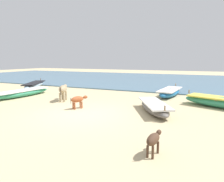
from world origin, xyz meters
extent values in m
plane|color=#CCB789|center=(0.00, 0.00, 0.00)|extent=(80.00, 80.00, 0.00)
cube|color=slate|center=(0.00, 17.00, 0.04)|extent=(60.00, 20.00, 0.08)
ellipsoid|color=#8CA5B7|center=(-8.49, 5.61, 0.23)|extent=(2.86, 4.23, 0.47)
cube|color=black|center=(-8.49, 5.61, 0.43)|extent=(2.60, 3.77, 0.07)
cube|color=olive|center=(-8.64, 5.89, 0.36)|extent=(0.77, 0.49, 0.04)
cylinder|color=olive|center=(-9.42, 7.35, 0.57)|extent=(0.06, 0.06, 0.20)
ellipsoid|color=#1E669E|center=(2.96, 6.24, 0.25)|extent=(1.40, 3.61, 0.49)
cube|color=white|center=(2.96, 6.24, 0.45)|extent=(1.33, 3.19, 0.07)
cube|color=olive|center=(2.99, 6.51, 0.38)|extent=(0.86, 0.22, 0.04)
cylinder|color=olive|center=(3.14, 7.85, 0.59)|extent=(0.06, 0.06, 0.20)
cube|color=olive|center=(5.70, 3.94, 0.42)|extent=(0.43, 0.92, 0.04)
cylinder|color=olive|center=(4.24, 4.48, 0.64)|extent=(0.06, 0.06, 0.20)
ellipsoid|color=#338C66|center=(-5.98, 2.11, 0.22)|extent=(1.19, 4.21, 0.45)
cube|color=white|center=(-5.98, 2.11, 0.42)|extent=(1.14, 3.71, 0.07)
cube|color=olive|center=(-6.00, 1.80, 0.35)|extent=(0.79, 0.17, 0.04)
ellipsoid|color=#5B5651|center=(2.89, 1.63, 0.23)|extent=(2.32, 3.29, 0.45)
cube|color=white|center=(2.89, 1.63, 0.42)|extent=(2.12, 2.94, 0.07)
cube|color=olive|center=(3.00, 1.42, 0.35)|extent=(0.76, 0.47, 0.04)
cylinder|color=olive|center=(3.57, 0.31, 0.55)|extent=(0.06, 0.06, 0.20)
ellipsoid|color=tan|center=(-2.59, 2.00, 0.72)|extent=(0.83, 1.12, 0.46)
ellipsoid|color=tan|center=(-2.89, 2.62, 0.79)|extent=(0.34, 0.40, 0.25)
sphere|color=#2D2119|center=(-2.96, 2.76, 0.76)|extent=(0.13, 0.13, 0.10)
cylinder|color=tan|center=(-2.83, 2.22, 0.26)|extent=(0.10, 0.10, 0.52)
cylinder|color=tan|center=(-2.62, 2.32, 0.26)|extent=(0.10, 0.10, 0.52)
cylinder|color=tan|center=(-2.56, 1.67, 0.26)|extent=(0.10, 0.10, 0.52)
cylinder|color=tan|center=(-2.36, 1.77, 0.26)|extent=(0.10, 0.10, 0.52)
cylinder|color=#2D2119|center=(-2.35, 1.50, 0.67)|extent=(0.03, 0.03, 0.43)
ellipsoid|color=#4C3323|center=(3.76, -2.62, 0.43)|extent=(0.34, 0.66, 0.27)
ellipsoid|color=#4C3323|center=(3.83, -2.20, 0.48)|extent=(0.15, 0.22, 0.15)
sphere|color=#2D2119|center=(3.84, -2.11, 0.46)|extent=(0.07, 0.07, 0.06)
cylinder|color=#4C3323|center=(3.72, -2.43, 0.16)|extent=(0.06, 0.06, 0.31)
cylinder|color=#4C3323|center=(3.86, -2.45, 0.16)|extent=(0.06, 0.06, 0.31)
cylinder|color=#4C3323|center=(3.67, -2.79, 0.16)|extent=(0.06, 0.06, 0.31)
cylinder|color=#4C3323|center=(3.80, -2.81, 0.16)|extent=(0.06, 0.06, 0.31)
cylinder|color=#2D2119|center=(3.71, -2.95, 0.40)|extent=(0.02, 0.02, 0.26)
ellipsoid|color=#9E4C28|center=(-0.74, 0.73, 0.48)|extent=(0.55, 0.76, 0.31)
ellipsoid|color=#9E4C28|center=(-0.54, 1.16, 0.53)|extent=(0.22, 0.27, 0.17)
sphere|color=#2D2119|center=(-0.50, 1.25, 0.51)|extent=(0.08, 0.08, 0.06)
cylinder|color=#9E4C28|center=(-0.72, 0.95, 0.18)|extent=(0.07, 0.07, 0.35)
cylinder|color=#9E4C28|center=(-0.58, 0.89, 0.18)|extent=(0.07, 0.07, 0.35)
cylinder|color=#9E4C28|center=(-0.90, 0.58, 0.18)|extent=(0.07, 0.07, 0.35)
cylinder|color=#9E4C28|center=(-0.76, 0.52, 0.18)|extent=(0.07, 0.07, 0.35)
cylinder|color=#2D2119|center=(-0.90, 0.40, 0.45)|extent=(0.02, 0.02, 0.29)
camera|label=1|loc=(4.74, -7.37, 2.40)|focal=31.79mm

